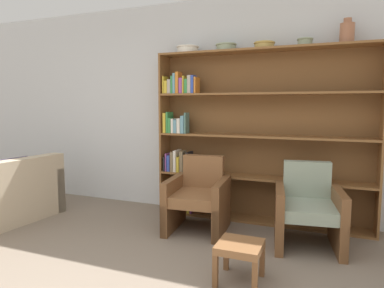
% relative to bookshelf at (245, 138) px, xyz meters
% --- Properties ---
extents(wall_back, '(12.00, 0.06, 2.75)m').
position_rel_bookshelf_xyz_m(wall_back, '(-0.40, 0.16, 0.36)').
color(wall_back, silver).
rests_on(wall_back, ground).
extents(bookshelf, '(2.57, 0.30, 2.06)m').
position_rel_bookshelf_xyz_m(bookshelf, '(0.00, 0.00, 0.00)').
color(bookshelf, brown).
rests_on(bookshelf, ground).
extents(bowl_olive, '(0.28, 0.28, 0.09)m').
position_rel_bookshelf_xyz_m(bowl_olive, '(-0.74, -0.03, 1.10)').
color(bowl_olive, silver).
rests_on(bowl_olive, bookshelf).
extents(bowl_copper, '(0.26, 0.26, 0.08)m').
position_rel_bookshelf_xyz_m(bowl_copper, '(-0.24, -0.03, 1.10)').
color(bowl_copper, gray).
rests_on(bowl_copper, bookshelf).
extents(bowl_stoneware, '(0.25, 0.25, 0.08)m').
position_rel_bookshelf_xyz_m(bowl_stoneware, '(0.22, -0.03, 1.09)').
color(bowl_stoneware, tan).
rests_on(bowl_stoneware, bookshelf).
extents(bowl_terracotta, '(0.18, 0.18, 0.08)m').
position_rel_bookshelf_xyz_m(bowl_terracotta, '(0.66, -0.03, 1.10)').
color(bowl_terracotta, gray).
rests_on(bowl_terracotta, bookshelf).
extents(vase_tall, '(0.15, 0.15, 0.26)m').
position_rel_bookshelf_xyz_m(vase_tall, '(1.09, -0.03, 1.16)').
color(vase_tall, '#A36647').
rests_on(vase_tall, bookshelf).
extents(armchair_leather, '(0.70, 0.74, 0.82)m').
position_rel_bookshelf_xyz_m(armchair_leather, '(-0.40, -0.55, -0.64)').
color(armchair_leather, brown).
rests_on(armchair_leather, ground).
extents(armchair_cushioned, '(0.73, 0.77, 0.82)m').
position_rel_bookshelf_xyz_m(armchair_cushioned, '(0.79, -0.55, -0.64)').
color(armchair_cushioned, brown).
rests_on(armchair_cushioned, ground).
extents(footstool, '(0.35, 0.35, 0.32)m').
position_rel_bookshelf_xyz_m(footstool, '(0.32, -1.53, -0.75)').
color(footstool, brown).
rests_on(footstool, ground).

